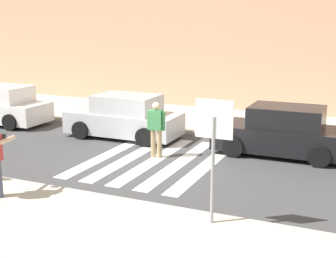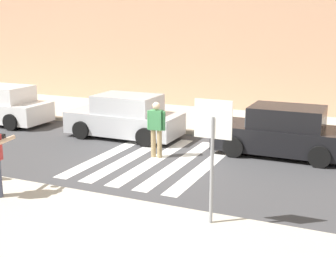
% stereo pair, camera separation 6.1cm
% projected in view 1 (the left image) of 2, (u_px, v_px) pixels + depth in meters
% --- Properties ---
extents(ground_plane, '(120.00, 120.00, 0.00)m').
position_uv_depth(ground_plane, '(152.00, 162.00, 13.97)').
color(ground_plane, '#424244').
extents(sidewalk_near, '(60.00, 6.00, 0.14)m').
position_uv_depth(sidewalk_near, '(3.00, 250.00, 8.43)').
color(sidewalk_near, beige).
rests_on(sidewalk_near, ground).
extents(sidewalk_far, '(60.00, 4.80, 0.14)m').
position_uv_depth(sidewalk_far, '(215.00, 121.00, 19.30)').
color(sidewalk_far, beige).
rests_on(sidewalk_far, ground).
extents(building_facade_far, '(56.00, 4.00, 7.65)m').
position_uv_depth(building_facade_far, '(246.00, 27.00, 22.36)').
color(building_facade_far, tan).
rests_on(building_facade_far, ground).
extents(crosswalk_stripe_0, '(0.44, 5.20, 0.01)m').
position_uv_depth(crosswalk_stripe_0, '(110.00, 154.00, 14.78)').
color(crosswalk_stripe_0, silver).
rests_on(crosswalk_stripe_0, ground).
extents(crosswalk_stripe_1, '(0.44, 5.20, 0.01)m').
position_uv_depth(crosswalk_stripe_1, '(132.00, 157.00, 14.46)').
color(crosswalk_stripe_1, silver).
rests_on(crosswalk_stripe_1, ground).
extents(crosswalk_stripe_2, '(0.44, 5.20, 0.01)m').
position_uv_depth(crosswalk_stripe_2, '(155.00, 160.00, 14.15)').
color(crosswalk_stripe_2, silver).
rests_on(crosswalk_stripe_2, ground).
extents(crosswalk_stripe_3, '(0.44, 5.20, 0.01)m').
position_uv_depth(crosswalk_stripe_3, '(180.00, 163.00, 13.83)').
color(crosswalk_stripe_3, silver).
rests_on(crosswalk_stripe_3, ground).
extents(crosswalk_stripe_4, '(0.44, 5.20, 0.01)m').
position_uv_depth(crosswalk_stripe_4, '(205.00, 166.00, 13.51)').
color(crosswalk_stripe_4, silver).
rests_on(crosswalk_stripe_4, ground).
extents(stop_sign, '(0.76, 0.08, 2.51)m').
position_uv_depth(stop_sign, '(214.00, 134.00, 9.03)').
color(stop_sign, gray).
rests_on(stop_sign, sidewalk_near).
extents(pedestrian_crossing, '(0.58, 0.28, 1.72)m').
position_uv_depth(pedestrian_crossing, '(156.00, 127.00, 14.18)').
color(pedestrian_crossing, tan).
rests_on(pedestrian_crossing, ground).
extents(parked_car_white, '(4.10, 1.92, 1.55)m').
position_uv_depth(parked_car_white, '(1.00, 106.00, 18.99)').
color(parked_car_white, white).
rests_on(parked_car_white, ground).
extents(parked_car_silver, '(4.10, 1.92, 1.55)m').
position_uv_depth(parked_car_silver, '(125.00, 118.00, 16.72)').
color(parked_car_silver, '#B7BABF').
rests_on(parked_car_silver, ground).
extents(parked_car_black, '(4.10, 1.92, 1.55)m').
position_uv_depth(parked_car_black, '(282.00, 132.00, 14.52)').
color(parked_car_black, black).
rests_on(parked_car_black, ground).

